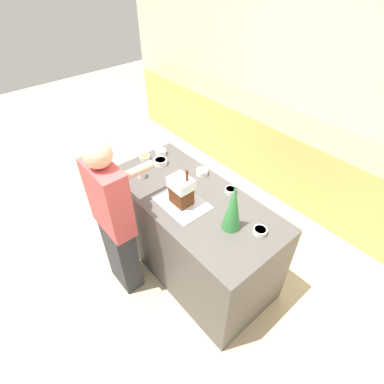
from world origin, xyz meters
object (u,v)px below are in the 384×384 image
Objects in this scene: decorative_tree at (233,207)px; candy_bowl_behind_tray at (230,190)px; candy_bowl_near_tray_left at (161,161)px; candy_bowl_far_right at (161,152)px; baking_tray at (182,203)px; candy_bowl_beside_tree at (202,172)px; mug at (141,174)px; candy_bowl_far_left at (145,157)px; gingerbread_house at (181,190)px; person at (115,222)px; candy_bowl_front_corner at (260,231)px.

decorative_tree is 4.21× the size of candy_bowl_behind_tray.
candy_bowl_behind_tray is at bearing 15.71° from candy_bowl_near_tray_left.
decorative_tree is 3.80× the size of candy_bowl_far_right.
candy_bowl_beside_tree reaches higher than baking_tray.
candy_bowl_beside_tree is (0.52, 0.09, -0.00)m from candy_bowl_far_right.
decorative_tree is 3.23× the size of candy_bowl_near_tray_left.
decorative_tree is at bearing 10.51° from mug.
decorative_tree reaches higher than candy_bowl_far_left.
candy_bowl_far_right reaches higher than candy_bowl_behind_tray.
candy_bowl_beside_tree is 0.56m from mug.
gingerbread_house is at bearing -65.10° from candy_bowl_beside_tree.
candy_bowl_near_tray_left is (-0.57, 0.20, 0.02)m from baking_tray.
person is at bearing -61.84° from candy_bowl_far_right.
candy_bowl_near_tray_left is at bearing 175.50° from decorative_tree.
candy_bowl_beside_tree is 0.07× the size of person.
candy_bowl_beside_tree is (-0.35, -0.01, 0.01)m from candy_bowl_behind_tray.
person reaches higher than gingerbread_house.
candy_bowl_far_right is at bearing 156.86° from baking_tray.
baking_tray is at bearing 60.85° from person.
candy_bowl_front_corner is at bearing 33.06° from decorative_tree.
candy_bowl_behind_tray is (0.17, 0.41, -0.12)m from gingerbread_house.
decorative_tree reaches higher than candy_bowl_front_corner.
gingerbread_house is 2.67× the size of candy_bowl_near_tray_left.
candy_bowl_far_left is (-1.19, 0.01, -0.19)m from decorative_tree.
baking_tray is 5.64× the size of mug.
candy_bowl_front_corner and candy_bowl_far_left have the same top height.
gingerbread_house is at bearing -9.95° from candy_bowl_far_left.
mug reaches higher than baking_tray.
candy_bowl_front_corner is 1.02× the size of candy_bowl_far_left.
candy_bowl_near_tray_left is (-0.74, -0.21, 0.01)m from candy_bowl_behind_tray.
candy_bowl_far_right reaches higher than candy_bowl_beside_tree.
candy_bowl_far_left is at bearing 140.17° from mug.
person reaches higher than baking_tray.
candy_bowl_front_corner is (0.18, 0.12, -0.19)m from decorative_tree.
gingerbread_house is at bearing -112.82° from candy_bowl_behind_tray.
mug is at bearing -165.39° from candy_bowl_front_corner.
candy_bowl_front_corner is 0.97× the size of candy_bowl_far_right.
mug is at bearing -77.82° from candy_bowl_near_tray_left.
candy_bowl_far_right is at bearing 118.16° from person.
candy_bowl_far_left is at bearing -154.68° from candy_bowl_beside_tree.
candy_bowl_far_left is at bearing 170.02° from baking_tray.
candy_bowl_far_right reaches higher than candy_bowl_far_left.
gingerbread_house is 3.14× the size of candy_bowl_far_right.
mug reaches higher than candy_bowl_near_tray_left.
candy_bowl_behind_tray is at bearing 2.12° from candy_bowl_beside_tree.
candy_bowl_beside_tree reaches higher than candy_bowl_far_left.
decorative_tree is at bearing -8.92° from candy_bowl_far_right.
candy_bowl_near_tray_left is at bearing -36.90° from candy_bowl_far_right.
baking_tray is 0.58m from person.
candy_bowl_far_right is (-0.70, 0.30, 0.03)m from baking_tray.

